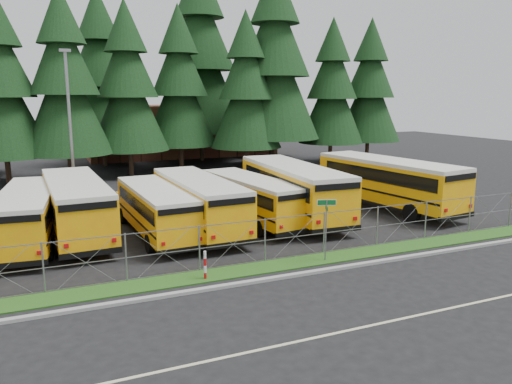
% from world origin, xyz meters
% --- Properties ---
extents(ground, '(120.00, 120.00, 0.00)m').
position_xyz_m(ground, '(0.00, 0.00, 0.00)').
color(ground, black).
rests_on(ground, ground).
extents(curb, '(50.00, 0.25, 0.12)m').
position_xyz_m(curb, '(0.00, -3.10, 0.06)').
color(curb, gray).
rests_on(curb, ground).
extents(grass_verge, '(50.00, 1.40, 0.06)m').
position_xyz_m(grass_verge, '(0.00, -1.70, 0.03)').
color(grass_verge, '#153F12').
rests_on(grass_verge, ground).
extents(road_lane_line, '(50.00, 0.12, 0.01)m').
position_xyz_m(road_lane_line, '(0.00, -8.00, 0.01)').
color(road_lane_line, beige).
rests_on(road_lane_line, ground).
extents(chainlink_fence, '(44.00, 0.10, 2.00)m').
position_xyz_m(chainlink_fence, '(0.00, -1.00, 1.00)').
color(chainlink_fence, gray).
rests_on(chainlink_fence, ground).
extents(brick_building, '(22.00, 10.00, 6.00)m').
position_xyz_m(brick_building, '(6.00, 40.00, 3.00)').
color(brick_building, brown).
rests_on(brick_building, ground).
extents(bus_1, '(3.56, 10.70, 2.75)m').
position_xyz_m(bus_1, '(-10.53, 6.13, 1.38)').
color(bus_1, '#FFB608').
rests_on(bus_1, ground).
extents(bus_2, '(3.21, 11.63, 3.02)m').
position_xyz_m(bus_2, '(-8.32, 6.81, 1.51)').
color(bus_2, '#FFB608').
rests_on(bus_2, ground).
extents(bus_3, '(2.82, 10.07, 2.61)m').
position_xyz_m(bus_3, '(-4.52, 5.22, 1.31)').
color(bus_3, '#FFB608').
rests_on(bus_3, ground).
extents(bus_4, '(3.01, 11.13, 2.90)m').
position_xyz_m(bus_4, '(-2.17, 5.50, 1.45)').
color(bus_4, '#FFB608').
rests_on(bus_4, ground).
extents(bus_5, '(3.66, 10.36, 2.66)m').
position_xyz_m(bus_5, '(1.07, 5.79, 1.33)').
color(bus_5, '#FFB608').
rests_on(bus_5, ground).
extents(bus_6, '(3.44, 12.35, 3.21)m').
position_xyz_m(bus_6, '(3.88, 6.08, 1.60)').
color(bus_6, '#FFB608').
rests_on(bus_6, ground).
extents(bus_east, '(4.64, 12.66, 3.24)m').
position_xyz_m(bus_east, '(10.46, 5.72, 1.62)').
color(bus_east, '#FFB608').
rests_on(bus_east, ground).
extents(street_sign, '(0.79, 0.52, 2.81)m').
position_xyz_m(street_sign, '(1.51, -1.95, 2.03)').
color(street_sign, gray).
rests_on(street_sign, ground).
extents(striped_bollard, '(0.11, 0.11, 1.20)m').
position_xyz_m(striped_bollard, '(-4.08, -2.01, 0.60)').
color(striped_bollard, '#B20C0C').
rests_on(striped_bollard, ground).
extents(light_standard, '(0.70, 0.35, 10.14)m').
position_xyz_m(light_standard, '(-7.89, 14.64, 5.50)').
color(light_standard, gray).
rests_on(light_standard, ground).
extents(conifer_2, '(7.08, 7.08, 15.66)m').
position_xyz_m(conifer_2, '(-12.38, 25.07, 7.83)').
color(conifer_2, black).
rests_on(conifer_2, ground).
extents(conifer_3, '(7.28, 7.28, 16.09)m').
position_xyz_m(conifer_3, '(-7.57, 24.55, 8.04)').
color(conifer_3, black).
rests_on(conifer_3, ground).
extents(conifer_4, '(7.05, 7.05, 15.59)m').
position_xyz_m(conifer_4, '(-2.24, 26.15, 7.79)').
color(conifer_4, black).
rests_on(conifer_4, ground).
extents(conifer_5, '(7.16, 7.16, 15.84)m').
position_xyz_m(conifer_5, '(3.09, 28.31, 7.92)').
color(conifer_5, black).
rests_on(conifer_5, ground).
extents(conifer_6, '(6.85, 6.85, 15.14)m').
position_xyz_m(conifer_6, '(8.66, 24.80, 7.57)').
color(conifer_6, black).
rests_on(conifer_6, ground).
extents(conifer_7, '(9.04, 9.04, 19.98)m').
position_xyz_m(conifer_7, '(12.07, 25.61, 9.99)').
color(conifer_7, black).
rests_on(conifer_7, ground).
extents(conifer_8, '(6.85, 6.85, 15.15)m').
position_xyz_m(conifer_8, '(18.76, 25.63, 7.57)').
color(conifer_8, black).
rests_on(conifer_8, ground).
extents(conifer_9, '(6.97, 6.97, 15.41)m').
position_xyz_m(conifer_9, '(23.68, 25.86, 7.70)').
color(conifer_9, black).
rests_on(conifer_9, ground).
extents(conifer_11, '(8.06, 8.06, 17.83)m').
position_xyz_m(conifer_11, '(-3.70, 33.36, 8.92)').
color(conifer_11, black).
rests_on(conifer_11, ground).
extents(conifer_12, '(9.88, 9.88, 21.85)m').
position_xyz_m(conifer_12, '(6.88, 33.54, 10.92)').
color(conifer_12, black).
rests_on(conifer_12, ground).
extents(conifer_13, '(7.13, 7.13, 15.76)m').
position_xyz_m(conifer_13, '(15.31, 33.33, 7.88)').
color(conifer_13, black).
rests_on(conifer_13, ground).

